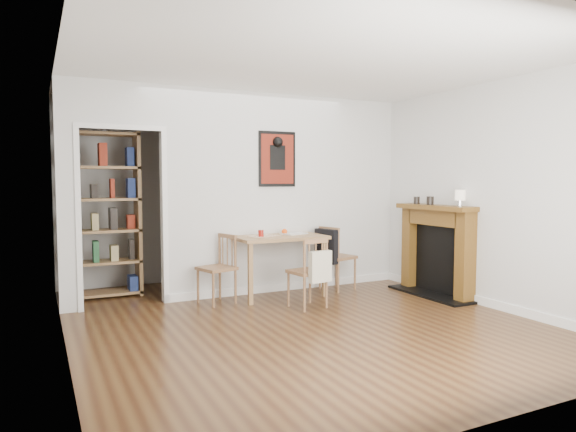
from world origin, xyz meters
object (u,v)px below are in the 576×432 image
orange_fruit (284,232)px  chair_front (308,272)px  red_glass (261,233)px  notebook (294,234)px  bookshelf (104,215)px  chair_right (337,257)px  dining_table (278,243)px  ceramic_jar_a (430,201)px  fireplace (437,247)px  mantel_lamp (460,196)px  ceramic_jar_b (417,200)px  chair_left (217,269)px

orange_fruit → chair_front: bearing=-95.8°
red_glass → notebook: size_ratio=0.28×
notebook → bookshelf: bearing=158.6°
chair_right → orange_fruit: (-0.73, 0.10, 0.36)m
dining_table → bookshelf: size_ratio=0.54×
chair_right → ceramic_jar_a: ceramic_jar_a is taller
bookshelf → fireplace: (3.84, -1.78, -0.42)m
fireplace → red_glass: (-2.12, 0.80, 0.20)m
mantel_lamp → ceramic_jar_a: size_ratio=1.84×
dining_table → mantel_lamp: 2.30m
chair_right → chair_front: bearing=-139.6°
notebook → ceramic_jar_b: size_ratio=3.14×
chair_left → orange_fruit: (0.97, 0.13, 0.40)m
fireplace → orange_fruit: (-1.73, 0.93, 0.19)m
chair_left → ceramic_jar_a: ceramic_jar_a is taller
red_glass → ceramic_jar_b: ceramic_jar_b is taller
red_glass → orange_fruit: 0.41m
notebook → mantel_lamp: size_ratio=1.54×
notebook → ceramic_jar_a: 1.80m
chair_left → notebook: (1.09, 0.10, 0.37)m
chair_right → red_glass: bearing=-178.2°
ceramic_jar_b → chair_left: bearing=169.6°
ceramic_jar_a → mantel_lamp: bearing=-82.3°
bookshelf → chair_left: bearing=-40.4°
chair_front → mantel_lamp: bearing=-16.6°
chair_front → red_glass: bearing=115.2°
red_glass → orange_fruit: (0.39, 0.13, -0.01)m
chair_right → notebook: 0.70m
chair_front → bookshelf: bearing=141.1°
bookshelf → red_glass: size_ratio=24.44×
mantel_lamp → ceramic_jar_b: mantel_lamp is taller
chair_right → red_glass: size_ratio=10.05×
chair_left → orange_fruit: bearing=7.7°
ceramic_jar_a → dining_table: bearing=156.0°
ceramic_jar_a → chair_right: bearing=139.9°
bookshelf → mantel_lamp: size_ratio=10.51×
chair_left → fireplace: size_ratio=0.66×
red_glass → ceramic_jar_a: bearing=-19.9°
bookshelf → fireplace: 4.26m
orange_fruit → notebook: size_ratio=0.24×
dining_table → bookshelf: 2.23m
ceramic_jar_a → ceramic_jar_b: ceramic_jar_a is taller
chair_left → chair_right: chair_right is taller
dining_table → chair_right: size_ratio=1.32×
chair_left → chair_front: (0.88, -0.66, -0.00)m
bookshelf → red_glass: (1.73, -0.98, -0.22)m
chair_right → bookshelf: bearing=161.6°
chair_front → bookshelf: bookshelf is taller
bookshelf → fireplace: bearing=-24.9°
chair_front → mantel_lamp: mantel_lamp is taller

